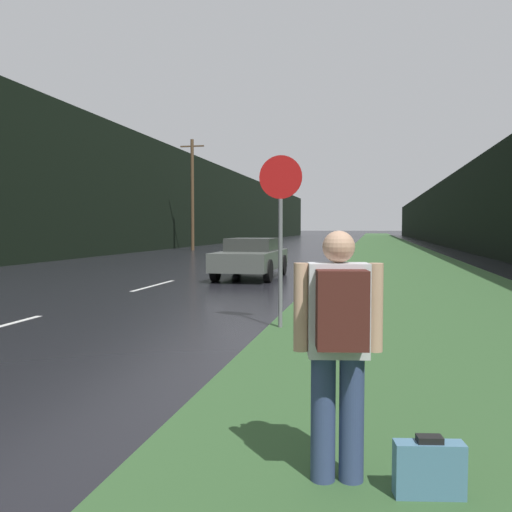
{
  "coord_description": "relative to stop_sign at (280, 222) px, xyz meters",
  "views": [
    {
      "loc": [
        6.13,
        -0.55,
        1.67
      ],
      "look_at": [
        2.81,
        14.94,
        0.84
      ],
      "focal_mm": 38.0,
      "sensor_mm": 36.0,
      "label": 1
    }
  ],
  "objects": [
    {
      "name": "lane_stripe_f",
      "position": [
        -4.66,
        26.79,
        -1.77
      ],
      "size": [
        0.12,
        3.0,
        0.01
      ],
      "primitive_type": "cube",
      "color": "silver",
      "rests_on": "ground_plane"
    },
    {
      "name": "stop_sign",
      "position": [
        0.0,
        0.0,
        0.0
      ],
      "size": [
        0.71,
        0.07,
        2.85
      ],
      "color": "slate",
      "rests_on": "ground_plane"
    },
    {
      "name": "grass_verge",
      "position": [
        2.78,
        31.77,
        -1.76
      ],
      "size": [
        6.0,
        240.0,
        0.02
      ],
      "primitive_type": "cube",
      "color": "#33562D",
      "rests_on": "ground_plane"
    },
    {
      "name": "lane_stripe_e",
      "position": [
        -4.66,
        19.79,
        -1.77
      ],
      "size": [
        0.12,
        3.0,
        0.01
      ],
      "primitive_type": "cube",
      "color": "silver",
      "rests_on": "ground_plane"
    },
    {
      "name": "treeline_far_side",
      "position": [
        -15.1,
        41.77,
        2.31
      ],
      "size": [
        2.0,
        140.0,
        8.16
      ],
      "primitive_type": "cube",
      "color": "black",
      "rests_on": "ground_plane"
    },
    {
      "name": "hitchhiker_with_backpack",
      "position": [
        1.27,
        -5.33,
        -0.82
      ],
      "size": [
        0.57,
        0.45,
        1.65
      ],
      "rotation": [
        0.0,
        0.0,
        0.18
      ],
      "color": "navy",
      "rests_on": "ground_plane"
    },
    {
      "name": "car_passing_near",
      "position": [
        -2.44,
        8.74,
        -1.08
      ],
      "size": [
        1.87,
        4.39,
        1.32
      ],
      "rotation": [
        0.0,
        0.0,
        3.14
      ],
      "color": "#4C514C",
      "rests_on": "ground_plane"
    },
    {
      "name": "treeline_near_side",
      "position": [
        8.78,
        41.77,
        1.25
      ],
      "size": [
        2.0,
        140.0,
        6.04
      ],
      "primitive_type": "cube",
      "color": "black",
      "rests_on": "ground_plane"
    },
    {
      "name": "lane_stripe_d",
      "position": [
        -4.66,
        12.79,
        -1.77
      ],
      "size": [
        0.12,
        3.0,
        0.01
      ],
      "primitive_type": "cube",
      "color": "silver",
      "rests_on": "ground_plane"
    },
    {
      "name": "utility_pole_far",
      "position": [
        -11.46,
        29.26,
        2.42
      ],
      "size": [
        1.8,
        0.24,
        8.12
      ],
      "color": "#4C3823",
      "rests_on": "ground_plane"
    },
    {
      "name": "lane_stripe_c",
      "position": [
        -4.66,
        5.79,
        -1.77
      ],
      "size": [
        0.12,
        3.0,
        0.01
      ],
      "primitive_type": "cube",
      "color": "silver",
      "rests_on": "ground_plane"
    },
    {
      "name": "suitcase",
      "position": [
        1.83,
        -5.4,
        -1.58
      ],
      "size": [
        0.44,
        0.2,
        0.4
      ],
      "rotation": [
        0.0,
        0.0,
        0.18
      ],
      "color": "teal",
      "rests_on": "ground_plane"
    }
  ]
}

